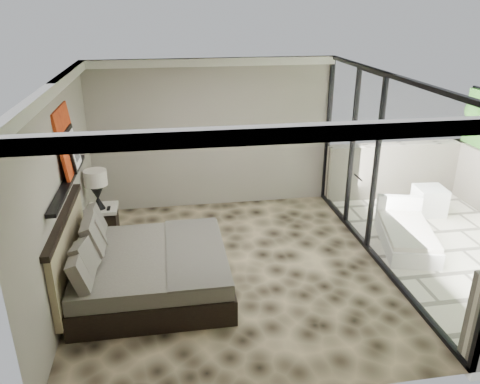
{
  "coord_description": "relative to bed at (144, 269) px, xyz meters",
  "views": [
    {
      "loc": [
        -0.85,
        -5.97,
        3.71
      ],
      "look_at": [
        0.18,
        0.4,
        1.08
      ],
      "focal_mm": 35.0,
      "sensor_mm": 36.0,
      "label": 1
    }
  ],
  "objects": [
    {
      "name": "floor",
      "position": [
        1.26,
        0.35,
        -0.34
      ],
      "size": [
        5.0,
        5.0,
        0.0
      ],
      "primitive_type": "plane",
      "color": "black",
      "rests_on": "ground"
    },
    {
      "name": "ceiling",
      "position": [
        1.26,
        0.35,
        2.45
      ],
      "size": [
        4.5,
        5.0,
        0.02
      ],
      "primitive_type": "cube",
      "color": "silver",
      "rests_on": "back_wall"
    },
    {
      "name": "back_wall",
      "position": [
        1.26,
        2.84,
        1.06
      ],
      "size": [
        4.5,
        0.02,
        2.8
      ],
      "primitive_type": "cube",
      "color": "gray",
      "rests_on": "floor"
    },
    {
      "name": "left_wall",
      "position": [
        -0.98,
        0.35,
        1.06
      ],
      "size": [
        0.02,
        5.0,
        2.8
      ],
      "primitive_type": "cube",
      "color": "gray",
      "rests_on": "floor"
    },
    {
      "name": "glass_wall",
      "position": [
        3.51,
        0.35,
        1.06
      ],
      "size": [
        0.08,
        5.0,
        2.8
      ],
      "primitive_type": "cube",
      "color": "white",
      "rests_on": "floor"
    },
    {
      "name": "terrace_slab",
      "position": [
        5.01,
        0.35,
        -0.4
      ],
      "size": [
        3.0,
        5.0,
        0.12
      ],
      "primitive_type": "cube",
      "color": "beige",
      "rests_on": "ground"
    },
    {
      "name": "picture_ledge",
      "position": [
        -0.92,
        0.45,
        1.16
      ],
      "size": [
        0.12,
        2.2,
        0.05
      ],
      "primitive_type": "cube",
      "color": "black",
      "rests_on": "left_wall"
    },
    {
      "name": "bed",
      "position": [
        0.0,
        0.0,
        0.0
      ],
      "size": [
        2.12,
        2.05,
        1.17
      ],
      "color": "black",
      "rests_on": "floor"
    },
    {
      "name": "nightstand",
      "position": [
        -0.73,
        1.81,
        -0.1
      ],
      "size": [
        0.55,
        0.55,
        0.49
      ],
      "primitive_type": "cube",
      "rotation": [
        0.0,
        0.0,
        0.12
      ],
      "color": "black",
      "rests_on": "floor"
    },
    {
      "name": "table_lamp",
      "position": [
        -0.77,
        1.76,
        0.6
      ],
      "size": [
        0.37,
        0.37,
        0.67
      ],
      "color": "black",
      "rests_on": "nightstand"
    },
    {
      "name": "abstract_canvas",
      "position": [
        -0.93,
        0.78,
        1.63
      ],
      "size": [
        0.13,
        0.9,
        0.9
      ],
      "primitive_type": "cube",
      "rotation": [
        0.0,
        -0.1,
        0.0
      ],
      "color": "#AF310F",
      "rests_on": "picture_ledge"
    },
    {
      "name": "framed_print",
      "position": [
        -0.88,
        0.89,
        1.48
      ],
      "size": [
        0.11,
        0.5,
        0.6
      ],
      "primitive_type": "cube",
      "rotation": [
        0.0,
        -0.14,
        0.0
      ],
      "color": "black",
      "rests_on": "picture_ledge"
    },
    {
      "name": "ottoman",
      "position": [
        5.2,
        1.74,
        -0.08
      ],
      "size": [
        0.56,
        0.56,
        0.52
      ],
      "primitive_type": "cube",
      "rotation": [
        0.0,
        0.0,
        -0.09
      ],
      "color": "silver",
      "rests_on": "terrace_slab"
    },
    {
      "name": "lounger",
      "position": [
        4.18,
        0.66,
        -0.16
      ],
      "size": [
        1.12,
        1.66,
        0.59
      ],
      "rotation": [
        0.0,
        0.0,
        -0.26
      ],
      "color": "white",
      "rests_on": "terrace_slab"
    }
  ]
}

